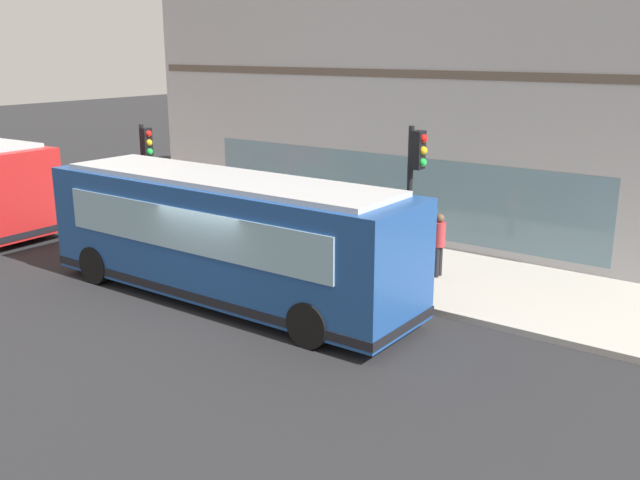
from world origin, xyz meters
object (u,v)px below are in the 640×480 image
at_px(traffic_light_near_corner, 414,179).
at_px(pedestrian_near_hydrant, 439,241).
at_px(city_bus_nearside, 225,238).
at_px(fire_hydrant, 345,234).
at_px(traffic_light_down_block, 146,158).
at_px(pedestrian_by_light_pole, 203,203).

distance_m(traffic_light_near_corner, pedestrian_near_hydrant, 2.46).
relative_size(city_bus_nearside, fire_hydrant, 13.59).
distance_m(city_bus_nearside, fire_hydrant, 5.36).
bearing_deg(traffic_light_down_block, city_bus_nearside, -114.36).
bearing_deg(pedestrian_near_hydrant, traffic_light_down_block, 99.38).
bearing_deg(city_bus_nearside, traffic_light_down_block, 65.64).
relative_size(traffic_light_near_corner, fire_hydrant, 5.53).
distance_m(city_bus_nearside, traffic_light_near_corner, 4.77).
relative_size(fire_hydrant, pedestrian_near_hydrant, 0.44).
distance_m(traffic_light_near_corner, pedestrian_by_light_pole, 8.80).
bearing_deg(pedestrian_near_hydrant, traffic_light_near_corner, -177.31).
distance_m(traffic_light_down_block, fire_hydrant, 6.74).
bearing_deg(city_bus_nearside, pedestrian_near_hydrant, -40.20).
xyz_separation_m(city_bus_nearside, pedestrian_near_hydrant, (4.26, -3.60, -0.43)).
distance_m(city_bus_nearside, pedestrian_by_light_pole, 6.27).
bearing_deg(traffic_light_down_block, fire_hydrant, -66.34).
relative_size(traffic_light_near_corner, traffic_light_down_block, 1.16).
height_order(traffic_light_near_corner, pedestrian_by_light_pole, traffic_light_near_corner).
height_order(pedestrian_near_hydrant, pedestrian_by_light_pole, pedestrian_near_hydrant).
relative_size(pedestrian_near_hydrant, pedestrian_by_light_pole, 1.02).
bearing_deg(traffic_light_near_corner, pedestrian_near_hydrant, 2.69).
bearing_deg(pedestrian_near_hydrant, city_bus_nearside, 139.80).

